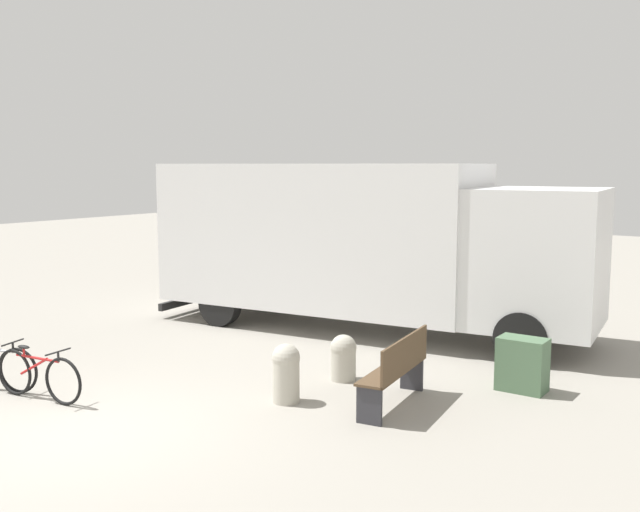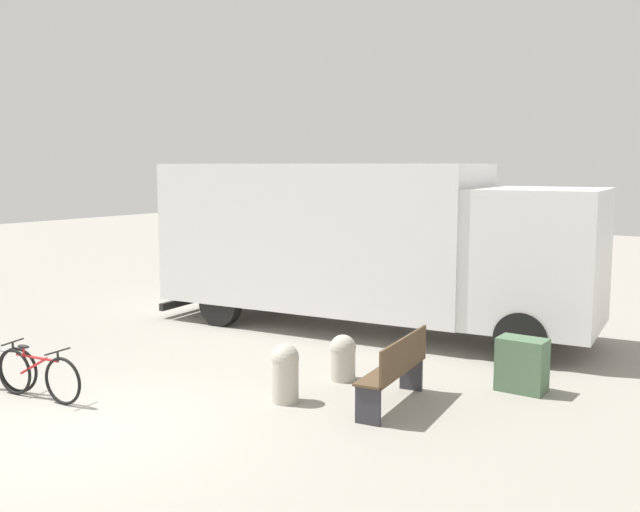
{
  "view_description": "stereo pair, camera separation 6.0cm",
  "coord_description": "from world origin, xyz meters",
  "views": [
    {
      "loc": [
        7.28,
        -5.22,
        3.28
      ],
      "look_at": [
        0.4,
        4.71,
        1.73
      ],
      "focal_mm": 40.0,
      "sensor_mm": 36.0,
      "label": 1
    },
    {
      "loc": [
        7.33,
        -5.18,
        3.28
      ],
      "look_at": [
        0.4,
        4.71,
        1.73
      ],
      "focal_mm": 40.0,
      "sensor_mm": 36.0,
      "label": 2
    }
  ],
  "objects": [
    {
      "name": "utility_box",
      "position": [
        3.96,
        4.75,
        0.39
      ],
      "size": [
        0.69,
        0.43,
        0.79
      ],
      "color": "#4C6B4C",
      "rests_on": "ground"
    },
    {
      "name": "ground_plane",
      "position": [
        0.0,
        0.0,
        0.0
      ],
      "size": [
        60.0,
        60.0,
        0.0
      ],
      "primitive_type": "plane",
      "color": "gray"
    },
    {
      "name": "delivery_truck",
      "position": [
        -0.01,
        6.78,
        1.81
      ],
      "size": [
        8.95,
        3.37,
        3.3
      ],
      "rotation": [
        0.0,
        0.0,
        0.11
      ],
      "color": "white",
      "rests_on": "ground"
    },
    {
      "name": "park_bench",
      "position": [
        2.8,
        3.1,
        0.54
      ],
      "size": [
        0.63,
        1.73,
        0.98
      ],
      "rotation": [
        0.0,
        0.0,
        1.71
      ],
      "color": "brown",
      "rests_on": "ground"
    },
    {
      "name": "bicycle_middle",
      "position": [
        -1.47,
        0.48,
        0.36
      ],
      "size": [
        1.62,
        0.44,
        0.76
      ],
      "rotation": [
        0.0,
        0.0,
        0.13
      ],
      "color": "black",
      "rests_on": "ground"
    },
    {
      "name": "bollard_far_bench",
      "position": [
        1.53,
        3.71,
        0.37
      ],
      "size": [
        0.4,
        0.4,
        0.71
      ],
      "color": "#B2AD9E",
      "rests_on": "ground"
    },
    {
      "name": "bollard_near_bench",
      "position": [
        1.43,
        2.39,
        0.44
      ],
      "size": [
        0.39,
        0.39,
        0.83
      ],
      "color": "#B2AD9E",
      "rests_on": "ground"
    }
  ]
}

